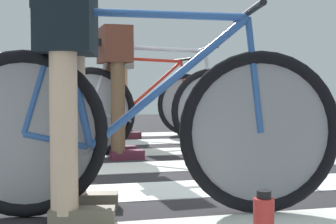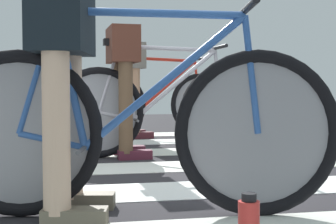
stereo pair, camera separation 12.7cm
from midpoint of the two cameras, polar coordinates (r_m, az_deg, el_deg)
ground at (r=2.77m, az=-9.36°, el=-8.88°), size 18.00×14.00×0.02m
crosswalk_markings at (r=2.56m, az=-8.73°, el=-9.61°), size 5.49×6.54×0.00m
bicycle_1_of_4 at (r=2.06m, az=-4.75°, el=-1.82°), size 1.72×0.55×0.93m
cyclist_1_of_4 at (r=2.08m, az=-13.39°, el=4.96°), size 0.38×0.44×0.98m
bicycle_2_of_4 at (r=3.88m, az=-2.72°, el=0.42°), size 1.74×0.52×0.93m
cyclist_2_of_4 at (r=3.81m, az=-7.28°, el=4.56°), size 0.33×0.42×1.03m
bicycle_4_of_4 at (r=5.40m, az=-3.42°, el=1.12°), size 1.72×0.55×0.93m
cyclist_4_of_4 at (r=5.30m, az=-6.58°, el=4.16°), size 0.38×0.45×1.04m
traffic_cone at (r=4.86m, az=17.64°, el=-0.96°), size 0.44×0.44×0.50m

